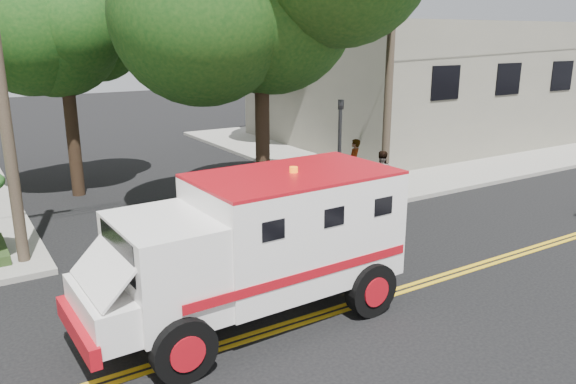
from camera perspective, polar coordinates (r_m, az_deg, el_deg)
ground at (r=12.21m, az=6.66°, el=-11.34°), size 100.00×100.00×0.00m
sidewalk_ne at (r=30.44m, az=10.79°, el=5.02°), size 17.00×17.00×0.15m
building_right at (r=31.44m, az=12.50°, el=10.91°), size 14.00×12.00×6.00m
utility_pole_left at (r=14.52m, az=-27.21°, el=9.92°), size 0.28×0.28×9.00m
utility_pole_right at (r=19.74m, az=10.29°, el=12.41°), size 0.28×0.28×9.00m
tree_left at (r=20.65m, az=-20.97°, el=15.21°), size 4.48×4.20×7.70m
tree_right at (r=28.88m, az=1.09°, el=16.73°), size 4.80×4.50×8.20m
traffic_signal at (r=17.95m, az=5.26°, el=4.98°), size 0.15×0.18×3.60m
armored_truck at (r=10.98m, az=-3.03°, el=-4.95°), size 6.48×2.77×2.91m
pedestrian_a at (r=20.78m, az=6.72°, el=3.00°), size 0.76×0.68×1.74m
pedestrian_b at (r=19.20m, az=9.40°, el=1.72°), size 1.01×0.95×1.66m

